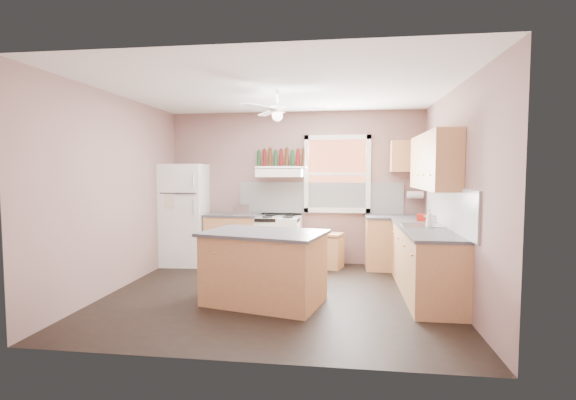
# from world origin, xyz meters

# --- Properties ---
(floor) EXTENTS (4.50, 4.50, 0.00)m
(floor) POSITION_xyz_m (0.00, 0.00, 0.00)
(floor) COLOR black
(floor) RESTS_ON ground
(ceiling) EXTENTS (4.50, 4.50, 0.00)m
(ceiling) POSITION_xyz_m (0.00, 0.00, 2.70)
(ceiling) COLOR white
(ceiling) RESTS_ON ground
(wall_back) EXTENTS (4.50, 0.05, 2.70)m
(wall_back) POSITION_xyz_m (0.00, 2.02, 1.35)
(wall_back) COLOR #82615B
(wall_back) RESTS_ON ground
(wall_right) EXTENTS (0.05, 4.00, 2.70)m
(wall_right) POSITION_xyz_m (2.27, 0.00, 1.35)
(wall_right) COLOR #82615B
(wall_right) RESTS_ON ground
(wall_left) EXTENTS (0.05, 4.00, 2.70)m
(wall_left) POSITION_xyz_m (-2.27, 0.00, 1.35)
(wall_left) COLOR #82615B
(wall_left) RESTS_ON ground
(backsplash_back) EXTENTS (2.90, 0.03, 0.55)m
(backsplash_back) POSITION_xyz_m (0.45, 1.99, 1.18)
(backsplash_back) COLOR white
(backsplash_back) RESTS_ON wall_back
(backsplash_right) EXTENTS (0.03, 2.60, 0.55)m
(backsplash_right) POSITION_xyz_m (2.23, 0.30, 1.18)
(backsplash_right) COLOR white
(backsplash_right) RESTS_ON wall_right
(window_view) EXTENTS (1.00, 0.02, 1.20)m
(window_view) POSITION_xyz_m (0.75, 1.98, 1.60)
(window_view) COLOR brown
(window_view) RESTS_ON wall_back
(window_frame) EXTENTS (1.16, 0.07, 1.36)m
(window_frame) POSITION_xyz_m (0.75, 1.96, 1.60)
(window_frame) COLOR white
(window_frame) RESTS_ON wall_back
(refrigerator) EXTENTS (0.80, 0.78, 1.77)m
(refrigerator) POSITION_xyz_m (-1.93, 1.61, 0.89)
(refrigerator) COLOR white
(refrigerator) RESTS_ON floor
(base_cabinet_left) EXTENTS (0.90, 0.60, 0.86)m
(base_cabinet_left) POSITION_xyz_m (-1.06, 1.70, 0.43)
(base_cabinet_left) COLOR #AA7947
(base_cabinet_left) RESTS_ON floor
(counter_left) EXTENTS (0.92, 0.62, 0.04)m
(counter_left) POSITION_xyz_m (-1.06, 1.70, 0.88)
(counter_left) COLOR #3D3D3F
(counter_left) RESTS_ON base_cabinet_left
(toaster) EXTENTS (0.28, 0.16, 0.18)m
(toaster) POSITION_xyz_m (-0.87, 1.60, 0.99)
(toaster) COLOR silver
(toaster) RESTS_ON counter_left
(stove) EXTENTS (0.77, 0.67, 0.86)m
(stove) POSITION_xyz_m (-0.24, 1.69, 0.43)
(stove) COLOR white
(stove) RESTS_ON floor
(range_hood) EXTENTS (0.78, 0.50, 0.14)m
(range_hood) POSITION_xyz_m (-0.23, 1.75, 1.62)
(range_hood) COLOR white
(range_hood) RESTS_ON wall_back
(bottle_shelf) EXTENTS (0.90, 0.26, 0.03)m
(bottle_shelf) POSITION_xyz_m (-0.23, 1.87, 1.72)
(bottle_shelf) COLOR white
(bottle_shelf) RESTS_ON range_hood
(cart) EXTENTS (0.62, 0.51, 0.54)m
(cart) POSITION_xyz_m (0.58, 1.65, 0.27)
(cart) COLOR #AA7947
(cart) RESTS_ON floor
(base_cabinet_corner) EXTENTS (1.00, 0.60, 0.86)m
(base_cabinet_corner) POSITION_xyz_m (1.75, 1.70, 0.43)
(base_cabinet_corner) COLOR #AA7947
(base_cabinet_corner) RESTS_ON floor
(base_cabinet_right) EXTENTS (0.60, 2.20, 0.86)m
(base_cabinet_right) POSITION_xyz_m (1.95, 0.30, 0.43)
(base_cabinet_right) COLOR #AA7947
(base_cabinet_right) RESTS_ON floor
(counter_corner) EXTENTS (1.02, 0.62, 0.04)m
(counter_corner) POSITION_xyz_m (1.75, 1.70, 0.88)
(counter_corner) COLOR #3D3D3F
(counter_corner) RESTS_ON base_cabinet_corner
(counter_right) EXTENTS (0.62, 2.22, 0.04)m
(counter_right) POSITION_xyz_m (1.94, 0.30, 0.88)
(counter_right) COLOR #3D3D3F
(counter_right) RESTS_ON base_cabinet_right
(sink) EXTENTS (0.55, 0.45, 0.03)m
(sink) POSITION_xyz_m (1.94, 0.50, 0.90)
(sink) COLOR silver
(sink) RESTS_ON counter_right
(faucet) EXTENTS (0.03, 0.03, 0.14)m
(faucet) POSITION_xyz_m (2.10, 0.50, 0.97)
(faucet) COLOR silver
(faucet) RESTS_ON sink
(upper_cabinet_right) EXTENTS (0.33, 1.80, 0.76)m
(upper_cabinet_right) POSITION_xyz_m (2.08, 0.50, 1.78)
(upper_cabinet_right) COLOR #AA7947
(upper_cabinet_right) RESTS_ON wall_right
(upper_cabinet_corner) EXTENTS (0.60, 0.33, 0.52)m
(upper_cabinet_corner) POSITION_xyz_m (1.95, 1.83, 1.90)
(upper_cabinet_corner) COLOR #AA7947
(upper_cabinet_corner) RESTS_ON wall_back
(paper_towel) EXTENTS (0.26, 0.12, 0.12)m
(paper_towel) POSITION_xyz_m (2.07, 1.86, 1.25)
(paper_towel) COLOR white
(paper_towel) RESTS_ON wall_back
(island) EXTENTS (1.55, 1.18, 0.86)m
(island) POSITION_xyz_m (-0.11, -0.36, 0.43)
(island) COLOR #AA7947
(island) RESTS_ON floor
(island_top) EXTENTS (1.65, 1.28, 0.04)m
(island_top) POSITION_xyz_m (-0.11, -0.36, 0.88)
(island_top) COLOR #3D3D3F
(island_top) RESTS_ON island
(ceiling_fan_hub) EXTENTS (0.20, 0.20, 0.08)m
(ceiling_fan_hub) POSITION_xyz_m (0.00, 0.00, 2.45)
(ceiling_fan_hub) COLOR white
(ceiling_fan_hub) RESTS_ON ceiling
(soap_bottle) EXTENTS (0.13, 0.13, 0.24)m
(soap_bottle) POSITION_xyz_m (2.00, 0.28, 1.02)
(soap_bottle) COLOR silver
(soap_bottle) RESTS_ON counter_right
(red_caddy) EXTENTS (0.21, 0.17, 0.10)m
(red_caddy) POSITION_xyz_m (2.07, 1.07, 0.95)
(red_caddy) COLOR red
(red_caddy) RESTS_ON counter_right
(wine_bottles) EXTENTS (0.86, 0.06, 0.31)m
(wine_bottles) POSITION_xyz_m (-0.23, 1.87, 1.88)
(wine_bottles) COLOR #143819
(wine_bottles) RESTS_ON bottle_shelf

